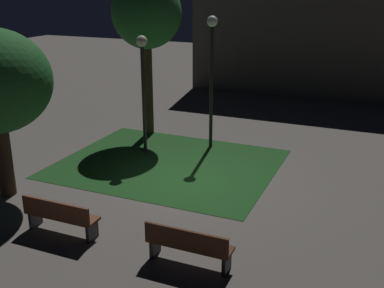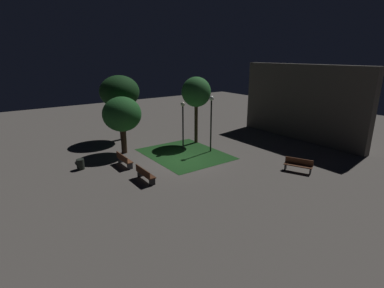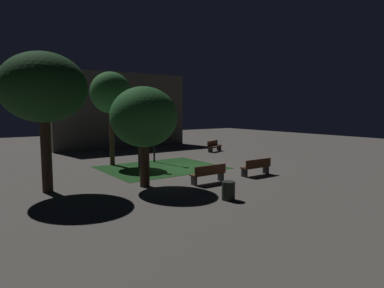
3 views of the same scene
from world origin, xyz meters
name	(u,v)px [view 2 (image 2 of 3)]	position (x,y,z in m)	size (l,w,h in m)	color
ground_plane	(183,161)	(0.00, 0.00, 0.00)	(60.00, 60.00, 0.00)	#56514C
grass_lawn	(185,154)	(-1.27, 0.98, 0.01)	(6.72, 5.47, 0.01)	#194219
bench_by_lamp	(124,159)	(-1.59, -3.94, 0.48)	(1.80, 0.48, 0.88)	brown
bench_front_right	(145,174)	(1.59, -3.94, 0.48)	(1.80, 0.48, 0.88)	#422314
bench_back_row	(298,165)	(6.14, 5.10, 0.48)	(1.84, 1.18, 0.88)	brown
tree_near_wall	(120,92)	(-8.10, -1.29, 4.30)	(3.47, 3.47, 5.78)	#2D2116
tree_back_right	(196,93)	(-3.28, 3.57, 4.41)	(2.48, 2.48, 5.73)	#423021
tree_right_canopy	(122,115)	(-4.32, -2.75, 3.09)	(2.97, 2.97, 4.46)	#38281C
lamp_post_plaza_east	(183,117)	(-2.42, 1.61, 2.71)	(0.36, 0.36, 3.91)	black
lamp_post_near_wall	(211,114)	(-0.61, 3.05, 3.04)	(0.36, 0.36, 4.47)	black
trash_bin	(80,164)	(-2.75, -6.60, 0.36)	(0.51, 0.51, 0.71)	black
building_wall_backdrop	(301,103)	(1.21, 11.98, 3.35)	(12.32, 0.80, 6.71)	#4C4742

